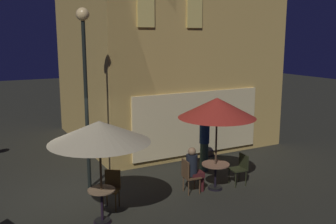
% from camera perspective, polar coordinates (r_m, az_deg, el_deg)
% --- Properties ---
extents(ground_plane, '(60.00, 60.00, 0.00)m').
position_cam_1_polar(ground_plane, '(10.37, -13.49, -12.46)').
color(ground_plane, '#292920').
extents(cafe_building, '(6.84, 6.70, 7.21)m').
position_cam_1_polar(cafe_building, '(14.24, -2.95, 9.09)').
color(cafe_building, tan).
rests_on(cafe_building, ground).
extents(street_lamp_near_corner, '(0.34, 0.34, 4.81)m').
position_cam_1_polar(street_lamp_near_corner, '(10.24, -12.22, 6.77)').
color(street_lamp_near_corner, black).
rests_on(street_lamp_near_corner, ground).
extents(cafe_table_0, '(0.61, 0.61, 0.78)m').
position_cam_1_polar(cafe_table_0, '(8.88, -9.77, -12.81)').
color(cafe_table_0, black).
rests_on(cafe_table_0, ground).
extents(cafe_table_1, '(0.75, 0.75, 0.71)m').
position_cam_1_polar(cafe_table_1, '(10.63, 7.04, -8.56)').
color(cafe_table_1, black).
rests_on(cafe_table_1, ground).
extents(patio_umbrella_0, '(2.21, 2.21, 2.33)m').
position_cam_1_polar(patio_umbrella_0, '(8.37, -10.12, -2.95)').
color(patio_umbrella_0, black).
rests_on(patio_umbrella_0, ground).
extents(patio_umbrella_1, '(2.06, 2.06, 2.52)m').
position_cam_1_polar(patio_umbrella_1, '(10.19, 7.27, 0.58)').
color(patio_umbrella_1, black).
rests_on(patio_umbrella_1, ground).
extents(cafe_chair_0, '(0.54, 0.54, 0.93)m').
position_cam_1_polar(cafe_chair_0, '(9.55, -8.31, -10.72)').
color(cafe_chair_0, '#573C16').
rests_on(cafe_chair_0, ground).
extents(cafe_chair_1, '(0.45, 0.45, 0.92)m').
position_cam_1_polar(cafe_chair_1, '(10.28, 3.05, -9.09)').
color(cafe_chair_1, brown).
rests_on(cafe_chair_1, ground).
extents(cafe_chair_2, '(0.45, 0.45, 0.87)m').
position_cam_1_polar(cafe_chair_2, '(11.04, 10.67, -7.92)').
color(cafe_chair_2, black).
rests_on(cafe_chair_2, ground).
extents(patron_seated_0, '(0.52, 0.34, 1.25)m').
position_cam_1_polar(patron_seated_0, '(10.29, 3.83, -8.15)').
color(patron_seated_0, '#441718').
rests_on(patron_seated_0, ground).
extents(patron_standing_1, '(0.30, 0.30, 1.70)m').
position_cam_1_polar(patron_standing_1, '(11.91, 5.39, -4.66)').
color(patron_standing_1, '#37503B').
rests_on(patron_standing_1, ground).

